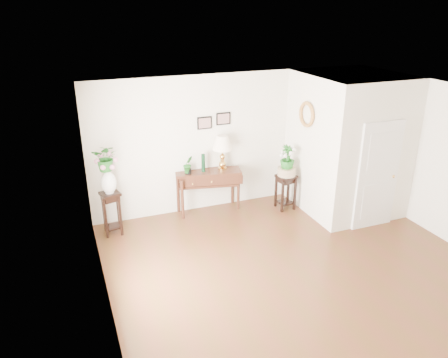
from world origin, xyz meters
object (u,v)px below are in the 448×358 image
plant_stand_b (285,192)px  console_table (208,191)px  table_lamp (222,153)px  plant_stand_a (112,213)px

plant_stand_b → console_table: bearing=162.7°
table_lamp → plant_stand_b: 1.58m
console_table → plant_stand_a: 2.02m
console_table → plant_stand_b: (1.55, -0.48, -0.07)m
plant_stand_b → plant_stand_a: bearing=176.6°
console_table → plant_stand_b: size_ratio=1.78×
plant_stand_a → plant_stand_b: 3.56m
console_table → table_lamp: table_lamp is taller
table_lamp → plant_stand_a: 2.47m
console_table → plant_stand_b: 1.62m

